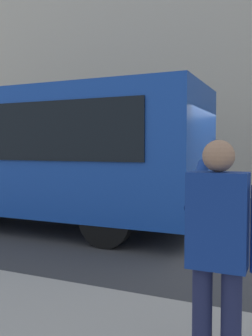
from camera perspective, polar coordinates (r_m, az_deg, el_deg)
The scene contains 3 objects.
ground_plane at distance 7.61m, azimuth 15.26°, elevation -10.59°, with size 60.00×60.00×0.00m, color #38383A.
red_bus at distance 9.22m, azimuth -16.91°, elevation 2.34°, with size 9.05×2.54×3.08m.
pedestrian_photographer at distance 2.69m, azimuth 13.93°, elevation -11.05°, with size 0.53×0.52×1.70m.
Camera 1 is at (-1.08, 7.32, 1.80)m, focal length 39.80 mm.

